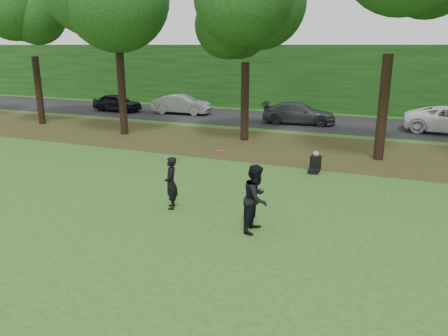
{
  "coord_description": "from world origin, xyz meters",
  "views": [
    {
      "loc": [
        4.92,
        -7.95,
        4.98
      ],
      "look_at": [
        -0.09,
        4.05,
        1.3
      ],
      "focal_mm": 35.0,
      "sensor_mm": 36.0,
      "label": 1
    }
  ],
  "objects_px": {
    "player_left": "(171,183)",
    "seated_person": "(315,164)",
    "player_right": "(256,198)",
    "frisbee": "(221,150)"
  },
  "relations": [
    {
      "from": "player_left",
      "to": "player_right",
      "type": "relative_size",
      "value": 0.88
    },
    {
      "from": "player_left",
      "to": "seated_person",
      "type": "distance_m",
      "value": 6.8
    },
    {
      "from": "player_right",
      "to": "frisbee",
      "type": "height_order",
      "value": "frisbee"
    },
    {
      "from": "player_left",
      "to": "seated_person",
      "type": "height_order",
      "value": "player_left"
    },
    {
      "from": "seated_person",
      "to": "player_left",
      "type": "bearing_deg",
      "value": -120.41
    },
    {
      "from": "frisbee",
      "to": "player_right",
      "type": "bearing_deg",
      "value": -22.97
    },
    {
      "from": "frisbee",
      "to": "seated_person",
      "type": "relative_size",
      "value": 0.44
    },
    {
      "from": "player_left",
      "to": "seated_person",
      "type": "xyz_separation_m",
      "value": [
        3.34,
        5.89,
        -0.52
      ]
    },
    {
      "from": "player_left",
      "to": "frisbee",
      "type": "height_order",
      "value": "frisbee"
    },
    {
      "from": "frisbee",
      "to": "seated_person",
      "type": "height_order",
      "value": "frisbee"
    }
  ]
}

